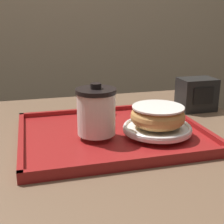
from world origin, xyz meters
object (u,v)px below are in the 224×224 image
coffee_cup_front (96,111)px  spoon (105,111)px  napkin_dispenser (197,94)px  donut_chocolate_glazed (158,116)px

coffee_cup_front → spoon: 0.17m
napkin_dispenser → coffee_cup_front: bearing=-153.4°
coffee_cup_front → donut_chocolate_glazed: size_ratio=0.93×
donut_chocolate_glazed → napkin_dispenser: bearing=42.7°
coffee_cup_front → spoon: (0.06, 0.15, -0.05)m
coffee_cup_front → napkin_dispenser: 0.40m
coffee_cup_front → spoon: bearing=69.4°
coffee_cup_front → spoon: coffee_cup_front is taller
donut_chocolate_glazed → spoon: 0.20m
donut_chocolate_glazed → napkin_dispenser: 0.29m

